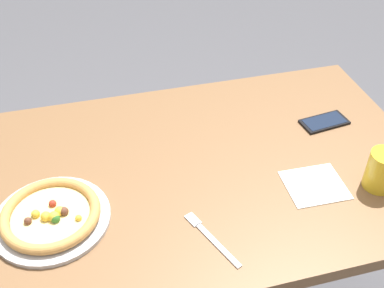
{
  "coord_description": "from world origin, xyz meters",
  "views": [
    {
      "loc": [
        -0.31,
        -0.96,
        1.66
      ],
      "look_at": [
        -0.04,
        0.07,
        0.78
      ],
      "focal_mm": 44.14,
      "sensor_mm": 36.0,
      "label": 1
    }
  ],
  "objects_px": {
    "cell_phone": "(324,122)",
    "fork": "(210,237)",
    "pizza_near": "(51,216)",
    "drink_cup_colored": "(382,170)"
  },
  "relations": [
    {
      "from": "drink_cup_colored",
      "to": "cell_phone",
      "type": "relative_size",
      "value": 1.25
    },
    {
      "from": "drink_cup_colored",
      "to": "cell_phone",
      "type": "distance_m",
      "value": 0.3
    },
    {
      "from": "pizza_near",
      "to": "cell_phone",
      "type": "relative_size",
      "value": 1.87
    },
    {
      "from": "drink_cup_colored",
      "to": "cell_phone",
      "type": "height_order",
      "value": "drink_cup_colored"
    },
    {
      "from": "cell_phone",
      "to": "fork",
      "type": "bearing_deg",
      "value": -144.16
    },
    {
      "from": "pizza_near",
      "to": "cell_phone",
      "type": "bearing_deg",
      "value": 13.02
    },
    {
      "from": "cell_phone",
      "to": "pizza_near",
      "type": "bearing_deg",
      "value": -166.98
    },
    {
      "from": "pizza_near",
      "to": "drink_cup_colored",
      "type": "distance_m",
      "value": 0.87
    },
    {
      "from": "pizza_near",
      "to": "cell_phone",
      "type": "distance_m",
      "value": 0.88
    },
    {
      "from": "fork",
      "to": "cell_phone",
      "type": "distance_m",
      "value": 0.6
    }
  ]
}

